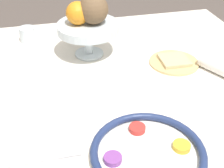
{
  "coord_description": "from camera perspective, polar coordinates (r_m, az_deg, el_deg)",
  "views": [
    {
      "loc": [
        -0.68,
        0.3,
        1.33
      ],
      "look_at": [
        0.09,
        0.12,
        0.8
      ],
      "focal_mm": 50.0,
      "sensor_mm": 36.0,
      "label": 1
    }
  ],
  "objects": [
    {
      "name": "napkin_roll",
      "position": [
        1.13,
        19.15,
        2.96
      ],
      "size": [
        0.15,
        0.11,
        0.05
      ],
      "color": "white",
      "rests_on": "dining_table"
    },
    {
      "name": "cup_mid",
      "position": [
        1.33,
        -15.21,
        8.73
      ],
      "size": [
        0.06,
        0.06,
        0.06
      ],
      "color": "silver",
      "rests_on": "dining_table"
    },
    {
      "name": "coconut",
      "position": [
        1.13,
        -3.4,
        13.48
      ],
      "size": [
        0.11,
        0.11,
        0.11
      ],
      "color": "brown",
      "rests_on": "fruit_stand"
    },
    {
      "name": "bread_plate",
      "position": [
        1.16,
        11.27,
        4.03
      ],
      "size": [
        0.18,
        0.18,
        0.02
      ],
      "color": "tan",
      "rests_on": "dining_table"
    },
    {
      "name": "fork_right",
      "position": [
        0.79,
        -12.5,
        -13.2
      ],
      "size": [
        0.02,
        0.19,
        0.01
      ],
      "color": "silver",
      "rests_on": "dining_table"
    },
    {
      "name": "orange_fruit",
      "position": [
        1.13,
        -6.32,
        12.76
      ],
      "size": [
        0.08,
        0.08,
        0.08
      ],
      "color": "orange",
      "rests_on": "fruit_stand"
    },
    {
      "name": "fruit_stand",
      "position": [
        1.15,
        -4.38,
        9.88
      ],
      "size": [
        0.23,
        0.23,
        0.13
      ],
      "color": "silver",
      "rests_on": "dining_table"
    },
    {
      "name": "seder_plate",
      "position": [
        0.78,
        6.58,
        -12.41
      ],
      "size": [
        0.28,
        0.28,
        0.03
      ],
      "color": "white",
      "rests_on": "dining_table"
    },
    {
      "name": "fork_left",
      "position": [
        0.77,
        -12.38,
        -14.81
      ],
      "size": [
        0.03,
        0.19,
        0.01
      ],
      "color": "silver",
      "rests_on": "dining_table"
    }
  ]
}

